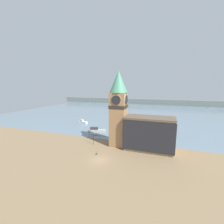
# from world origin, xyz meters

# --- Properties ---
(ground_plane) EXTENTS (160.00, 160.00, 0.00)m
(ground_plane) POSITION_xyz_m (0.00, 0.00, 0.00)
(ground_plane) COLOR #846B4C
(water) EXTENTS (160.00, 120.00, 0.00)m
(water) POSITION_xyz_m (0.00, 73.07, -0.00)
(water) COLOR slate
(water) RESTS_ON ground_plane
(far_shoreline) EXTENTS (180.00, 3.00, 5.00)m
(far_shoreline) POSITION_xyz_m (0.00, 113.07, 2.50)
(far_shoreline) COLOR slate
(far_shoreline) RESTS_ON water
(pier_railing) EXTENTS (8.19, 0.08, 1.09)m
(pier_railing) POSITION_xyz_m (-5.87, 12.82, 0.93)
(pier_railing) COLOR #232328
(pier_railing) RESTS_ON ground_plane
(clock_tower) EXTENTS (4.82, 4.82, 20.87)m
(clock_tower) POSITION_xyz_m (1.33, 9.93, 11.08)
(clock_tower) COLOR #9E754C
(clock_tower) RESTS_ON ground_plane
(pier_building) EXTENTS (12.84, 6.21, 8.87)m
(pier_building) POSITION_xyz_m (9.86, 9.78, 4.45)
(pier_building) COLOR tan
(pier_building) RESTS_ON ground_plane
(boat_near) EXTENTS (6.56, 3.24, 1.74)m
(boat_near) POSITION_xyz_m (-10.17, 19.70, 0.63)
(boat_near) COLOR #B7B2A8
(boat_near) RESTS_ON water
(boat_far) EXTENTS (5.38, 2.85, 1.59)m
(boat_far) POSITION_xyz_m (-22.15, 29.95, 0.59)
(boat_far) COLOR silver
(boat_far) RESTS_ON water
(mooring_bollard_near) EXTENTS (0.31, 0.31, 0.61)m
(mooring_bollard_near) POSITION_xyz_m (-1.82, 2.20, 0.33)
(mooring_bollard_near) COLOR brown
(mooring_bollard_near) RESTS_ON ground_plane
(lamp_post) EXTENTS (0.32, 0.32, 4.20)m
(lamp_post) POSITION_xyz_m (-5.63, 8.07, 2.91)
(lamp_post) COLOR black
(lamp_post) RESTS_ON ground_plane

